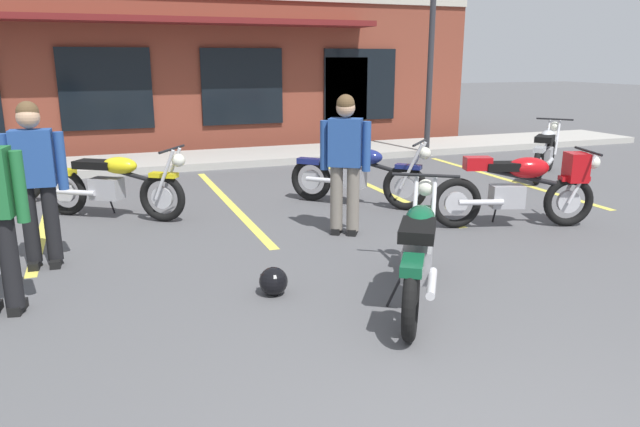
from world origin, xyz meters
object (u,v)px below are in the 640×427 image
(motorcycle_cream_vintage, at_px, (523,186))
(helmet_on_pavement, at_px, (273,281))
(motorcycle_silver_naked, at_px, (113,184))
(person_by_back_row, at_px, (35,175))
(motorcycle_blue_standard, at_px, (546,151))
(motorcycle_red_sportbike, at_px, (358,174))
(motorcycle_foreground_classic, at_px, (418,251))
(parking_lot_lamp_post, at_px, (436,4))
(person_in_shorts_foreground, at_px, (345,157))

(motorcycle_cream_vintage, height_order, helmet_on_pavement, motorcycle_cream_vintage)
(motorcycle_silver_naked, bearing_deg, person_by_back_row, -113.69)
(person_by_back_row, bearing_deg, motorcycle_blue_standard, 13.84)
(motorcycle_red_sportbike, xyz_separation_m, helmet_on_pavement, (-2.10, -2.81, -0.33))
(motorcycle_blue_standard, bearing_deg, motorcycle_red_sportbike, -169.38)
(motorcycle_silver_naked, xyz_separation_m, helmet_on_pavement, (1.22, -3.29, -0.33))
(motorcycle_foreground_classic, xyz_separation_m, motorcycle_red_sportbike, (0.97, 3.40, 0.00))
(parking_lot_lamp_post, bearing_deg, motorcycle_silver_naked, -156.98)
(motorcycle_red_sportbike, bearing_deg, motorcycle_silver_naked, 171.76)
(motorcycle_foreground_classic, xyz_separation_m, person_by_back_row, (-3.11, 2.16, 0.49))
(motorcycle_red_sportbike, bearing_deg, helmet_on_pavement, -126.77)
(motorcycle_red_sportbike, xyz_separation_m, motorcycle_silver_naked, (-3.32, 0.48, 0.00))
(motorcycle_cream_vintage, bearing_deg, motorcycle_foreground_classic, -146.14)
(parking_lot_lamp_post, bearing_deg, motorcycle_blue_standard, -69.98)
(person_in_shorts_foreground, bearing_deg, motorcycle_silver_naked, 145.28)
(motorcycle_cream_vintage, relative_size, parking_lot_lamp_post, 0.43)
(motorcycle_blue_standard, distance_m, person_in_shorts_foreground, 5.22)
(parking_lot_lamp_post, bearing_deg, helmet_on_pavement, -130.87)
(motorcycle_foreground_classic, bearing_deg, motorcycle_blue_standard, 39.80)
(motorcycle_foreground_classic, distance_m, person_by_back_row, 3.82)
(person_by_back_row, bearing_deg, helmet_on_pavement, -38.54)
(motorcycle_red_sportbike, distance_m, helmet_on_pavement, 3.53)
(motorcycle_foreground_classic, relative_size, motorcycle_cream_vintage, 0.90)
(motorcycle_foreground_classic, height_order, motorcycle_blue_standard, same)
(person_by_back_row, relative_size, parking_lot_lamp_post, 0.35)
(person_by_back_row, xyz_separation_m, helmet_on_pavement, (1.97, -1.57, -0.82))
(motorcycle_blue_standard, relative_size, motorcycle_cream_vintage, 0.84)
(motorcycle_foreground_classic, relative_size, motorcycle_red_sportbike, 1.10)
(motorcycle_cream_vintage, bearing_deg, person_in_shorts_foreground, 167.78)
(person_in_shorts_foreground, relative_size, helmet_on_pavement, 6.44)
(motorcycle_silver_naked, height_order, motorcycle_blue_standard, same)
(motorcycle_foreground_classic, distance_m, helmet_on_pavement, 1.32)
(person_by_back_row, bearing_deg, parking_lot_lamp_post, 31.79)
(person_in_shorts_foreground, distance_m, helmet_on_pavement, 2.19)
(motorcycle_red_sportbike, relative_size, helmet_on_pavement, 6.43)
(motorcycle_blue_standard, bearing_deg, parking_lot_lamp_post, 110.02)
(person_in_shorts_foreground, distance_m, person_by_back_row, 3.32)
(motorcycle_foreground_classic, distance_m, motorcycle_cream_vintage, 2.92)
(motorcycle_foreground_classic, xyz_separation_m, parking_lot_lamp_post, (4.08, 6.61, 2.67))
(motorcycle_foreground_classic, xyz_separation_m, motorcycle_cream_vintage, (2.42, 1.62, 0.07))
(motorcycle_red_sportbike, relative_size, motorcycle_silver_naked, 0.91)
(parking_lot_lamp_post, bearing_deg, motorcycle_foreground_classic, -121.69)
(motorcycle_red_sportbike, height_order, person_in_shorts_foreground, person_in_shorts_foreground)
(motorcycle_silver_naked, xyz_separation_m, person_in_shorts_foreground, (2.56, -1.77, 0.49))
(motorcycle_foreground_classic, height_order, motorcycle_red_sportbike, same)
(motorcycle_red_sportbike, relative_size, motorcycle_cream_vintage, 0.82)
(motorcycle_foreground_classic, bearing_deg, person_by_back_row, 145.25)
(motorcycle_blue_standard, bearing_deg, motorcycle_cream_vintage, -135.39)
(motorcycle_foreground_classic, xyz_separation_m, helmet_on_pavement, (-1.13, 0.58, -0.33))
(motorcycle_foreground_classic, height_order, motorcycle_cream_vintage, same)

